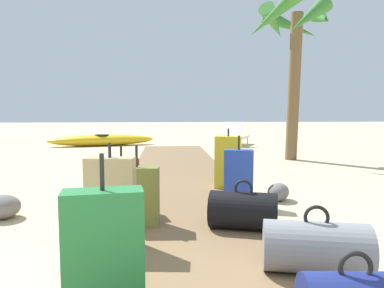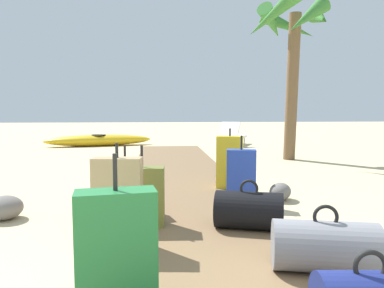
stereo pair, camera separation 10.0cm
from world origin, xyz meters
TOP-DOWN VIEW (x-y plane):
  - ground_plane at (0.00, 3.95)m, footprint 60.00×60.00m
  - boardwalk at (0.00, 4.93)m, footprint 1.62×9.87m
  - suitcase_blue at (0.64, 3.36)m, footprint 0.37×0.23m
  - suitcase_green at (-0.57, 1.06)m, footprint 0.45×0.25m
  - suitcase_olive at (-0.50, 2.44)m, footprint 0.41×0.22m
  - suitcase_yellow at (0.62, 3.98)m, footprint 0.39×0.29m
  - suitcase_tan at (-0.66, 1.95)m, footprint 0.39×0.20m
  - suitcase_red at (-0.69, 2.91)m, footprint 0.38×0.31m
  - duffel_bag_grey at (0.73, 1.36)m, footprint 0.73×0.48m
  - duffel_bag_black at (0.45, 2.25)m, footprint 0.67×0.50m
  - palm_tree_far_right at (2.62, 7.18)m, footprint 2.01×2.05m
  - lounge_chair at (2.06, 10.74)m, footprint 1.20×1.66m
  - kayak at (-2.26, 10.95)m, footprint 3.41×1.44m
  - rock_left_far at (-1.95, 3.02)m, footprint 0.49×0.50m
  - rock_right_far at (1.18, 3.54)m, footprint 0.41×0.44m

SIDE VIEW (x-z plane):
  - ground_plane at x=0.00m, z-range 0.00..0.00m
  - boardwalk at x=0.00m, z-range 0.00..0.08m
  - rock_right_far at x=1.18m, z-range 0.00..0.22m
  - rock_left_far at x=-1.95m, z-range 0.00..0.25m
  - kayak at x=-2.26m, z-range 0.00..0.36m
  - duffel_bag_black at x=0.45m, z-range 0.03..0.47m
  - duffel_bag_grey at x=0.73m, z-range 0.03..0.47m
  - lounge_chair at x=2.06m, z-range -0.06..0.72m
  - suitcase_olive at x=-0.50m, z-range -0.02..0.72m
  - suitcase_red at x=-0.69m, z-range 0.02..0.71m
  - suitcase_blue at x=0.64m, z-range 0.00..0.76m
  - suitcase_green at x=-0.57m, z-range -0.02..0.81m
  - suitcase_tan at x=-0.66m, z-range 0.02..0.83m
  - suitcase_yellow at x=0.62m, z-range 0.03..0.84m
  - palm_tree_far_right at x=2.62m, z-range 0.98..4.60m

